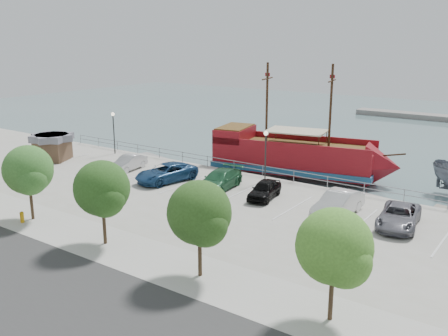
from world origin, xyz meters
The scene contains 21 objects.
ground centered at (0.00, 0.00, -1.00)m, with size 160.00×160.00×0.00m, color slate.
street centered at (0.00, -16.00, 0.01)m, with size 100.00×8.00×0.04m, color #373737.
sidewalk centered at (0.00, -10.00, 0.01)m, with size 100.00×4.00×0.05m, color #B0AFA8.
seawall_railing centered at (0.00, 7.80, 0.53)m, with size 50.00×0.06×1.00m.
pirate_ship centered at (0.63, 12.97, 0.83)m, with size 17.58×7.89×10.91m.
dock_west centered at (-14.68, 9.20, -0.81)m, with size 6.68×1.91×0.38m, color gray.
dock_mid centered at (8.66, 9.20, -0.82)m, with size 6.38×1.82×0.36m, color gray.
shed centered at (-20.82, 1.07, 1.37)m, with size 4.11×4.11×2.57m.
fire_hydrant centered at (-7.97, -10.80, 0.43)m, with size 0.27×0.27×0.79m.
lamp_post_left centered at (-18.00, 6.50, 2.94)m, with size 0.36×0.36×4.28m.
lamp_post_mid centered at (0.00, 6.50, 2.94)m, with size 0.36×0.36×4.28m.
tree_c centered at (-7.85, -10.07, 3.30)m, with size 3.30×3.20×5.00m.
tree_d centered at (-0.85, -10.07, 3.30)m, with size 3.30×3.20×5.00m.
tree_e centered at (6.15, -10.07, 3.30)m, with size 3.30×3.20×5.00m.
tree_f centered at (13.15, -10.07, 3.30)m, with size 3.30×3.20×5.00m.
parked_car_b centered at (-12.04, 2.62, 0.67)m, with size 1.42×4.08×1.35m, color #BBBCBF.
parked_car_c centered at (-6.77, 1.84, 0.75)m, with size 2.50×5.41×1.50m, color navy.
parked_car_d centered at (-1.91, 2.65, 0.75)m, with size 2.10×5.15×1.49m, color #245E39.
parked_car_e centered at (2.22, 2.68, 0.69)m, with size 1.62×4.02×1.37m, color black.
parked_car_f centered at (8.15, 2.33, 0.83)m, with size 1.75×5.03×1.66m, color white.
parked_car_g centered at (12.11, 2.65, 0.70)m, with size 2.31×5.01×1.39m, color slate.
Camera 1 is at (20.23, -28.05, 11.69)m, focal length 40.00 mm.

